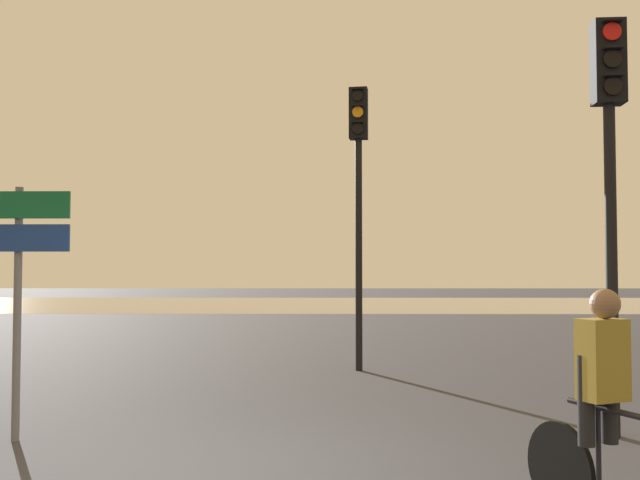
{
  "coord_description": "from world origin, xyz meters",
  "views": [
    {
      "loc": [
        0.64,
        -5.94,
        1.75
      ],
      "look_at": [
        0.5,
        5.0,
        2.2
      ],
      "focal_mm": 40.0,
      "sensor_mm": 36.0,
      "label": 1
    }
  ],
  "objects_px": {
    "traffic_light_near_right": "(610,145)",
    "direction_sign_post": "(17,265)",
    "cyclist": "(607,411)",
    "traffic_light_center": "(359,175)"
  },
  "relations": [
    {
      "from": "traffic_light_near_right",
      "to": "direction_sign_post",
      "type": "distance_m",
      "value": 6.32
    },
    {
      "from": "traffic_light_near_right",
      "to": "cyclist",
      "type": "distance_m",
      "value": 3.77
    },
    {
      "from": "traffic_light_center",
      "to": "direction_sign_post",
      "type": "relative_size",
      "value": 1.9
    },
    {
      "from": "traffic_light_center",
      "to": "direction_sign_post",
      "type": "xyz_separation_m",
      "value": [
        -3.72,
        -5.11,
        -1.6
      ]
    },
    {
      "from": "direction_sign_post",
      "to": "traffic_light_center",
      "type": "bearing_deg",
      "value": -125.91
    },
    {
      "from": "traffic_light_near_right",
      "to": "direction_sign_post",
      "type": "bearing_deg",
      "value": 5.87
    },
    {
      "from": "direction_sign_post",
      "to": "traffic_light_near_right",
      "type": "bearing_deg",
      "value": -177.39
    },
    {
      "from": "traffic_light_center",
      "to": "cyclist",
      "type": "distance_m",
      "value": 8.18
    },
    {
      "from": "cyclist",
      "to": "traffic_light_near_right",
      "type": "bearing_deg",
      "value": -135.44
    },
    {
      "from": "traffic_light_center",
      "to": "direction_sign_post",
      "type": "bearing_deg",
      "value": 61.86
    }
  ]
}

